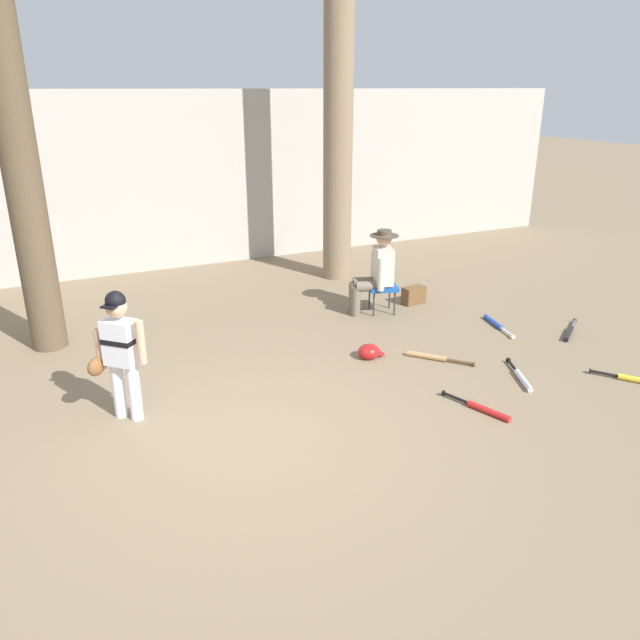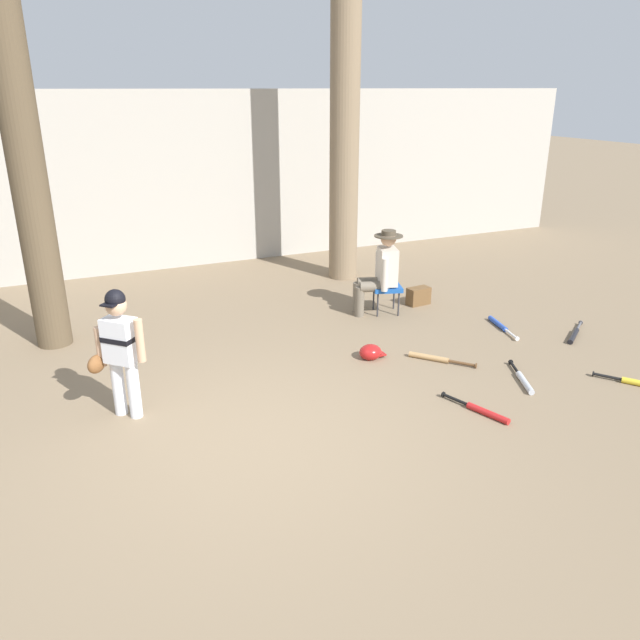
{
  "view_description": "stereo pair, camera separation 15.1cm",
  "coord_description": "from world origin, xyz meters",
  "px_view_note": "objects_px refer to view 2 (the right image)",
  "views": [
    {
      "loc": [
        -1.59,
        -4.6,
        3.05
      ],
      "look_at": [
        1.03,
        0.85,
        0.75
      ],
      "focal_mm": 34.58,
      "sensor_mm": 36.0,
      "label": 1
    },
    {
      "loc": [
        -1.46,
        -4.67,
        3.05
      ],
      "look_at": [
        1.03,
        0.85,
        0.75
      ],
      "focal_mm": 34.58,
      "sensor_mm": 36.0,
      "label": 2
    }
  ],
  "objects_px": {
    "tree_behind_spectator": "(345,116)",
    "bat_wood_tan": "(434,358)",
    "bat_blue_youth": "(500,325)",
    "bat_black_composite": "(574,334)",
    "bat_aluminum_silver": "(523,380)",
    "bat_yellow_trainer": "(638,383)",
    "tree_near_player": "(25,155)",
    "handbag_beside_stool": "(418,296)",
    "folding_stool": "(386,288)",
    "seated_spectator": "(380,270)",
    "batting_helmet_red": "(371,352)",
    "bat_red_barrel": "(483,411)",
    "young_ballplayer": "(119,346)"
  },
  "relations": [
    {
      "from": "tree_near_player",
      "to": "tree_behind_spectator",
      "type": "height_order",
      "value": "tree_behind_spectator"
    },
    {
      "from": "folding_stool",
      "to": "bat_black_composite",
      "type": "distance_m",
      "value": 2.56
    },
    {
      "from": "bat_blue_youth",
      "to": "bat_wood_tan",
      "type": "bearing_deg",
      "value": -159.22
    },
    {
      "from": "young_ballplayer",
      "to": "bat_wood_tan",
      "type": "distance_m",
      "value": 3.58
    },
    {
      "from": "bat_blue_youth",
      "to": "bat_wood_tan",
      "type": "xyz_separation_m",
      "value": [
        -1.42,
        -0.54,
        0.0
      ]
    },
    {
      "from": "bat_aluminum_silver",
      "to": "bat_red_barrel",
      "type": "relative_size",
      "value": 0.96
    },
    {
      "from": "bat_blue_youth",
      "to": "folding_stool",
      "type": "bearing_deg",
      "value": 133.95
    },
    {
      "from": "tree_near_player",
      "to": "bat_blue_youth",
      "type": "bearing_deg",
      "value": -18.84
    },
    {
      "from": "tree_near_player",
      "to": "bat_black_composite",
      "type": "relative_size",
      "value": 7.66
    },
    {
      "from": "tree_near_player",
      "to": "folding_stool",
      "type": "distance_m",
      "value": 4.86
    },
    {
      "from": "seated_spectator",
      "to": "bat_yellow_trainer",
      "type": "xyz_separation_m",
      "value": [
        1.43,
        -3.18,
        -0.61
      ]
    },
    {
      "from": "tree_behind_spectator",
      "to": "seated_spectator",
      "type": "relative_size",
      "value": 5.0
    },
    {
      "from": "young_ballplayer",
      "to": "seated_spectator",
      "type": "bearing_deg",
      "value": 22.71
    },
    {
      "from": "seated_spectator",
      "to": "batting_helmet_red",
      "type": "xyz_separation_m",
      "value": [
        -0.87,
        -1.35,
        -0.56
      ]
    },
    {
      "from": "tree_near_player",
      "to": "young_ballplayer",
      "type": "bearing_deg",
      "value": -75.78
    },
    {
      "from": "folding_stool",
      "to": "handbag_beside_stool",
      "type": "xyz_separation_m",
      "value": [
        0.62,
        0.11,
        -0.23
      ]
    },
    {
      "from": "bat_blue_youth",
      "to": "bat_aluminum_silver",
      "type": "height_order",
      "value": "same"
    },
    {
      "from": "seated_spectator",
      "to": "bat_black_composite",
      "type": "xyz_separation_m",
      "value": [
        1.87,
        -1.84,
        -0.61
      ]
    },
    {
      "from": "tree_near_player",
      "to": "seated_spectator",
      "type": "distance_m",
      "value": 4.66
    },
    {
      "from": "handbag_beside_stool",
      "to": "bat_yellow_trainer",
      "type": "height_order",
      "value": "handbag_beside_stool"
    },
    {
      "from": "bat_aluminum_silver",
      "to": "batting_helmet_red",
      "type": "bearing_deg",
      "value": 133.77
    },
    {
      "from": "tree_near_player",
      "to": "bat_aluminum_silver",
      "type": "height_order",
      "value": "tree_near_player"
    },
    {
      "from": "young_ballplayer",
      "to": "handbag_beside_stool",
      "type": "height_order",
      "value": "young_ballplayer"
    },
    {
      "from": "tree_behind_spectator",
      "to": "bat_yellow_trainer",
      "type": "height_order",
      "value": "tree_behind_spectator"
    },
    {
      "from": "young_ballplayer",
      "to": "batting_helmet_red",
      "type": "xyz_separation_m",
      "value": [
        2.85,
        0.21,
        -0.66
      ]
    },
    {
      "from": "folding_stool",
      "to": "seated_spectator",
      "type": "bearing_deg",
      "value": 162.06
    },
    {
      "from": "young_ballplayer",
      "to": "bat_aluminum_silver",
      "type": "xyz_separation_m",
      "value": [
        4.06,
        -1.06,
        -0.71
      ]
    },
    {
      "from": "tree_behind_spectator",
      "to": "bat_black_composite",
      "type": "xyz_separation_m",
      "value": [
        1.55,
        -3.68,
        -2.59
      ]
    },
    {
      "from": "folding_stool",
      "to": "tree_behind_spectator",
      "type": "bearing_deg",
      "value": 82.99
    },
    {
      "from": "seated_spectator",
      "to": "bat_aluminum_silver",
      "type": "height_order",
      "value": "seated_spectator"
    },
    {
      "from": "tree_behind_spectator",
      "to": "folding_stool",
      "type": "xyz_separation_m",
      "value": [
        -0.23,
        -1.87,
        -2.26
      ]
    },
    {
      "from": "young_ballplayer",
      "to": "folding_stool",
      "type": "distance_m",
      "value": 4.13
    },
    {
      "from": "bat_aluminum_silver",
      "to": "folding_stool",
      "type": "bearing_deg",
      "value": 95.45
    },
    {
      "from": "handbag_beside_stool",
      "to": "bat_red_barrel",
      "type": "distance_m",
      "value": 3.3
    },
    {
      "from": "folding_stool",
      "to": "bat_aluminum_silver",
      "type": "bearing_deg",
      "value": -84.55
    },
    {
      "from": "bat_wood_tan",
      "to": "handbag_beside_stool",
      "type": "bearing_deg",
      "value": 62.55
    },
    {
      "from": "bat_black_composite",
      "to": "bat_yellow_trainer",
      "type": "relative_size",
      "value": 1.09
    },
    {
      "from": "tree_behind_spectator",
      "to": "bat_wood_tan",
      "type": "distance_m",
      "value": 4.43
    },
    {
      "from": "folding_stool",
      "to": "bat_red_barrel",
      "type": "xyz_separation_m",
      "value": [
        -0.6,
        -2.96,
        -0.33
      ]
    },
    {
      "from": "tree_behind_spectator",
      "to": "bat_aluminum_silver",
      "type": "distance_m",
      "value": 5.15
    },
    {
      "from": "tree_near_player",
      "to": "bat_yellow_trainer",
      "type": "bearing_deg",
      "value": -34.06
    },
    {
      "from": "bat_yellow_trainer",
      "to": "batting_helmet_red",
      "type": "relative_size",
      "value": 1.99
    },
    {
      "from": "bat_blue_youth",
      "to": "bat_black_composite",
      "type": "xyz_separation_m",
      "value": [
        0.67,
        -0.66,
        0.0
      ]
    },
    {
      "from": "tree_near_player",
      "to": "bat_yellow_trainer",
      "type": "relative_size",
      "value": 8.36
    },
    {
      "from": "tree_behind_spectator",
      "to": "young_ballplayer",
      "type": "bearing_deg",
      "value": -140.01
    },
    {
      "from": "folding_stool",
      "to": "bat_yellow_trainer",
      "type": "height_order",
      "value": "folding_stool"
    },
    {
      "from": "bat_red_barrel",
      "to": "bat_aluminum_silver",
      "type": "bearing_deg",
      "value": 23.73
    },
    {
      "from": "bat_yellow_trainer",
      "to": "bat_red_barrel",
      "type": "height_order",
      "value": "same"
    },
    {
      "from": "tree_behind_spectator",
      "to": "bat_aluminum_silver",
      "type": "height_order",
      "value": "tree_behind_spectator"
    },
    {
      "from": "bat_blue_youth",
      "to": "bat_red_barrel",
      "type": "xyz_separation_m",
      "value": [
        -1.71,
        -1.8,
        0.0
      ]
    }
  ]
}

